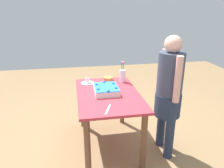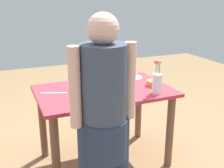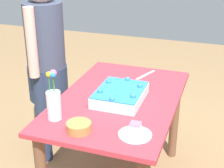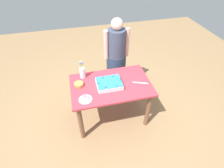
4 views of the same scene
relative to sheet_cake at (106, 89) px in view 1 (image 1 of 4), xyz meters
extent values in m
plane|color=#92724B|center=(0.03, 0.02, -0.79)|extent=(8.00, 8.00, 0.00)
cube|color=#BD3340|center=(0.03, 0.02, -0.06)|extent=(1.22, 0.78, 0.03)
cylinder|color=brown|center=(-0.50, -0.29, -0.43)|extent=(0.07, 0.07, 0.72)
cylinder|color=brown|center=(0.57, -0.29, -0.43)|extent=(0.07, 0.07, 0.72)
cylinder|color=brown|center=(-0.50, 0.33, -0.43)|extent=(0.07, 0.07, 0.72)
cylinder|color=brown|center=(0.57, 0.33, -0.43)|extent=(0.07, 0.07, 0.72)
cube|color=white|center=(0.00, 0.00, -0.01)|extent=(0.37, 0.30, 0.07)
cube|color=#2D7DC8|center=(0.00, 0.00, 0.03)|extent=(0.37, 0.29, 0.01)
sphere|color=#2D7DC8|center=(0.17, 0.00, 0.04)|extent=(0.04, 0.04, 0.04)
sphere|color=#2D7DC8|center=(0.08, 0.11, 0.04)|extent=(0.04, 0.04, 0.04)
sphere|color=#2D7DC8|center=(-0.08, 0.11, 0.04)|extent=(0.04, 0.04, 0.04)
sphere|color=#2D7DC8|center=(-0.17, 0.00, 0.04)|extent=(0.04, 0.04, 0.04)
sphere|color=#2D7DC8|center=(-0.08, -0.11, 0.04)|extent=(0.04, 0.04, 0.04)
sphere|color=#2D7DC8|center=(0.08, -0.11, 0.04)|extent=(0.04, 0.04, 0.04)
cone|color=#2D8438|center=(-0.10, -0.01, 0.04)|extent=(0.02, 0.02, 0.02)
cone|color=#2D8438|center=(0.02, -0.08, 0.04)|extent=(0.02, 0.02, 0.02)
cone|color=#2D8438|center=(-0.03, -0.08, 0.04)|extent=(0.02, 0.02, 0.02)
cone|color=#2D8438|center=(0.10, 0.03, 0.04)|extent=(0.02, 0.02, 0.02)
cylinder|color=white|center=(-0.38, -0.21, -0.04)|extent=(0.19, 0.19, 0.01)
cube|color=white|center=(-0.38, -0.21, 0.00)|extent=(0.06, 0.06, 0.06)
cube|color=pink|center=(-0.38, -0.21, 0.03)|extent=(0.06, 0.06, 0.01)
cube|color=silver|center=(0.48, -0.05, -0.04)|extent=(0.23, 0.10, 0.00)
cylinder|color=white|center=(-0.36, 0.29, 0.05)|extent=(0.08, 0.08, 0.17)
cylinder|color=#2D8438|center=(-0.34, 0.29, 0.19)|extent=(0.01, 0.01, 0.11)
sphere|color=pink|center=(-0.34, 0.29, 0.25)|extent=(0.04, 0.04, 0.04)
cylinder|color=#2D8438|center=(-0.37, 0.31, 0.19)|extent=(0.01, 0.01, 0.11)
sphere|color=gold|center=(-0.37, 0.31, 0.25)|extent=(0.03, 0.03, 0.03)
cylinder|color=#2D8438|center=(-0.37, 0.28, 0.19)|extent=(0.01, 0.01, 0.11)
sphere|color=#2B78BE|center=(-0.37, 0.28, 0.25)|extent=(0.03, 0.03, 0.03)
cylinder|color=#AF8143|center=(-0.45, 0.10, -0.01)|extent=(0.14, 0.14, 0.05)
cylinder|color=#27344F|center=(0.17, 0.71, -0.40)|extent=(0.11, 0.11, 0.78)
cylinder|color=#27344F|center=(0.43, 0.71, -0.40)|extent=(0.11, 0.11, 0.78)
cylinder|color=#27344F|center=(0.30, 0.71, -0.13)|extent=(0.31, 0.31, 0.28)
cylinder|color=#3A4459|center=(0.30, 0.71, 0.25)|extent=(0.30, 0.30, 0.52)
sphere|color=beige|center=(0.30, 0.71, 0.60)|extent=(0.20, 0.20, 0.20)
cylinder|color=beige|center=(0.11, 0.71, 0.25)|extent=(0.08, 0.08, 0.52)
cylinder|color=beige|center=(0.49, 0.71, 0.25)|extent=(0.08, 0.08, 0.52)
camera|label=1|loc=(2.54, -0.38, 1.01)|focal=35.00mm
camera|label=2|loc=(0.90, 2.29, 0.80)|focal=45.00mm
camera|label=3|loc=(-1.94, -0.61, 0.97)|focal=55.00mm
camera|label=4|loc=(-0.42, -1.92, 1.72)|focal=28.00mm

